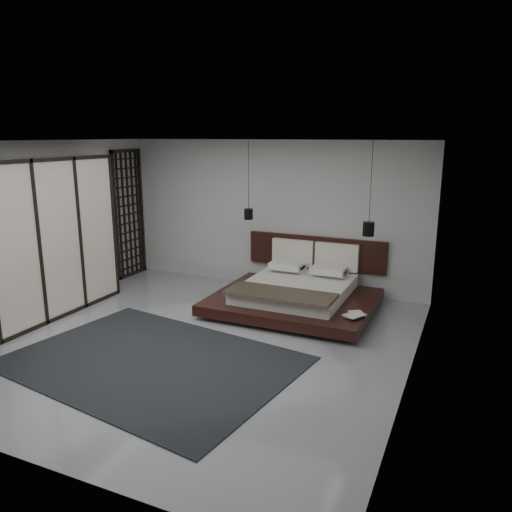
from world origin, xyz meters
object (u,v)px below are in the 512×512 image
at_px(lattice_screen, 129,214).
at_px(pendant_right, 369,229).
at_px(pendant_left, 249,214).
at_px(rug, 152,361).
at_px(bed, 297,292).
at_px(wardrobe, 47,238).

height_order(lattice_screen, pendant_right, pendant_right).
relative_size(pendant_left, rug, 0.39).
height_order(lattice_screen, rug, lattice_screen).
bearing_deg(bed, rug, -110.23).
bearing_deg(lattice_screen, rug, -49.27).
bearing_deg(pendant_left, bed, -20.33).
bearing_deg(bed, pendant_right, 20.33).
height_order(pendant_left, wardrobe, pendant_left).
bearing_deg(rug, bed, 69.77).
relative_size(bed, rug, 0.73).
height_order(wardrobe, rug, wardrobe).
bearing_deg(pendant_right, lattice_screen, 178.43).
distance_m(lattice_screen, wardrobe, 2.43).
bearing_deg(pendant_right, wardrobe, -154.00).
bearing_deg(lattice_screen, bed, -7.92).
bearing_deg(wardrobe, lattice_screen, 95.94).
bearing_deg(lattice_screen, pendant_right, -1.57).
bearing_deg(lattice_screen, wardrobe, -84.06).
distance_m(pendant_left, pendant_right, 2.17).
xyz_separation_m(bed, pendant_left, (-1.08, 0.40, 1.22)).
height_order(pendant_left, rug, pendant_left).
xyz_separation_m(bed, wardrobe, (-3.60, -1.88, 1.00)).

